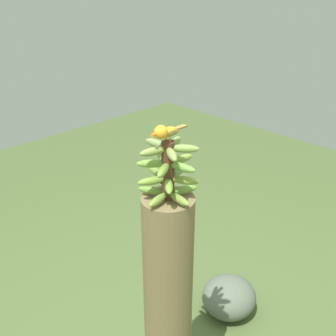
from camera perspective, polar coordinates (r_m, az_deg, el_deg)
The scene contains 4 objects.
banana_tree at distance 2.09m, azimuth 0.00°, elevation -19.39°, with size 0.23×0.23×1.26m, color olive.
banana_bunch at distance 1.65m, azimuth -0.03°, elevation -0.39°, with size 0.26×0.26×0.25m.
perched_bird at distance 1.57m, azimuth -0.45°, elevation 5.00°, with size 0.18×0.05×0.08m.
garden_rock at distance 2.93m, azimuth 8.40°, elevation -17.19°, with size 0.35×0.37×0.26m, color #5B6656.
Camera 1 is at (-1.05, -1.05, 2.10)m, focal length 44.20 mm.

